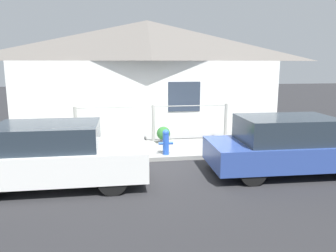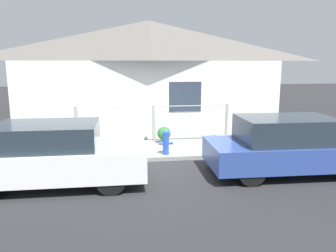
% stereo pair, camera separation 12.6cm
% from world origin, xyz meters
% --- Properties ---
extents(ground_plane, '(60.00, 60.00, 0.00)m').
position_xyz_m(ground_plane, '(0.00, 0.00, 0.00)').
color(ground_plane, '#262628').
extents(sidewalk, '(24.00, 2.01, 0.11)m').
position_xyz_m(sidewalk, '(0.00, 1.01, 0.06)').
color(sidewalk, gray).
rests_on(sidewalk, ground_plane).
extents(house, '(9.47, 2.23, 4.06)m').
position_xyz_m(house, '(0.00, 3.56, 3.17)').
color(house, white).
rests_on(house, ground_plane).
extents(fence, '(4.90, 0.10, 1.17)m').
position_xyz_m(fence, '(0.00, 1.86, 0.76)').
color(fence, '#999993').
rests_on(fence, sidewalk).
extents(car_left, '(3.82, 1.70, 1.34)m').
position_xyz_m(car_left, '(-2.46, -1.34, 0.67)').
color(car_left, white).
rests_on(car_left, ground_plane).
extents(car_right, '(3.97, 1.71, 1.35)m').
position_xyz_m(car_right, '(2.90, -1.34, 0.67)').
color(car_right, '#2D4793').
rests_on(car_right, ground_plane).
extents(fire_hydrant, '(0.40, 0.18, 0.70)m').
position_xyz_m(fire_hydrant, '(0.17, 0.26, 0.48)').
color(fire_hydrant, blue).
rests_on(fire_hydrant, sidewalk).
extents(potted_plant_near_hydrant, '(0.42, 0.42, 0.53)m').
position_xyz_m(potted_plant_near_hydrant, '(0.28, 1.55, 0.41)').
color(potted_plant_near_hydrant, slate).
rests_on(potted_plant_near_hydrant, sidewalk).
extents(potted_plant_by_fence, '(0.41, 0.41, 0.56)m').
position_xyz_m(potted_plant_by_fence, '(-2.06, 1.55, 0.44)').
color(potted_plant_by_fence, '#9E5638').
rests_on(potted_plant_by_fence, sidewalk).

